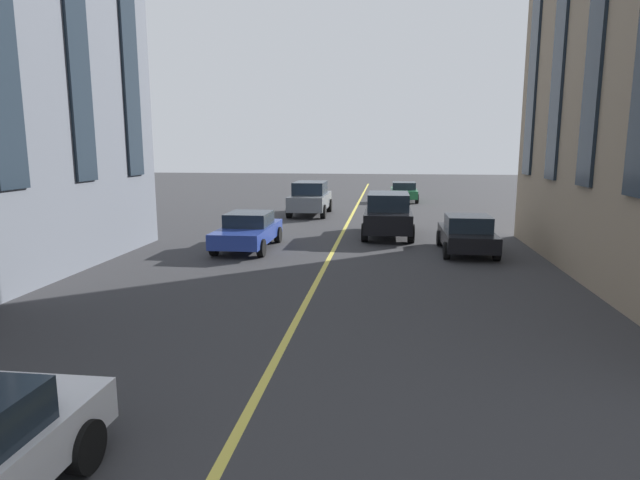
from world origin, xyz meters
The scene contains 6 objects.
lane_centre_line centered at (20.00, 0.00, 0.00)m, with size 80.00×0.16×0.01m.
car_black_parked_a centered at (24.04, -4.90, 0.70)m, with size 3.90×1.89×1.40m.
car_black_near centered at (27.44, -2.03, 0.97)m, with size 4.70×2.14×1.88m.
car_green_parked_b centered at (42.52, -3.13, 0.70)m, with size 4.40×1.95×1.37m.
car_grey_far centered at (34.25, 2.38, 0.97)m, with size 4.70×2.14×1.88m.
car_blue_trailing centered at (23.88, 3.27, 0.70)m, with size 4.40×1.95×1.37m.
Camera 1 is at (4.37, -1.97, 3.87)m, focal length 29.80 mm.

